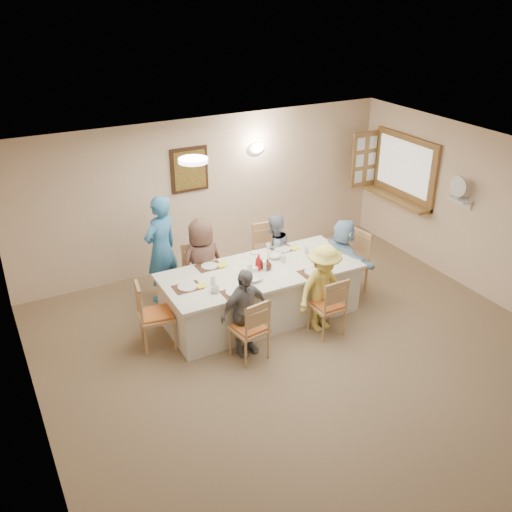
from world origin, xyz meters
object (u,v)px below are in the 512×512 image
condiment_ketchup (258,262)px  diner_back_right (274,252)px  chair_left_end (156,314)px  diner_back_left (202,264)px  diner_front_left (245,312)px  dining_table (261,293)px  chair_front_right (327,305)px  serving_hatch (405,168)px  desk_fan (460,190)px  chair_back_left (200,274)px  chair_right_end (349,263)px  chair_front_left (249,328)px  caregiver (161,249)px  chair_back_right (270,255)px  diner_front_right (323,288)px  diner_right_end (343,258)px

condiment_ketchup → diner_back_right: bearing=46.7°
chair_left_end → condiment_ketchup: bearing=-80.9°
diner_back_left → condiment_ketchup: (0.57, -0.67, 0.19)m
diner_front_left → dining_table: bearing=39.2°
chair_front_right → diner_front_left: 1.22m
serving_hatch → desk_fan: size_ratio=5.00×
chair_left_end → diner_back_left: 1.19m
dining_table → diner_back_right: diner_back_right is taller
desk_fan → diner_front_left: desk_fan is taller
dining_table → chair_back_left: size_ratio=3.08×
diner_front_left → diner_back_right: bearing=39.2°
chair_front_right → chair_right_end: 1.24m
serving_hatch → condiment_ketchup: 3.48m
chair_front_left → chair_right_end: chair_right_end is taller
dining_table → chair_front_left: bearing=-126.9°
serving_hatch → caregiver: bearing=176.6°
chair_back_right → condiment_ketchup: condiment_ketchup is taller
diner_front_right → condiment_ketchup: size_ratio=5.16×
dining_table → chair_front_left: size_ratio=3.16×
diner_front_right → chair_back_left: bearing=120.5°
chair_back_left → diner_back_left: bearing=-90.0°
serving_hatch → chair_back_left: serving_hatch is taller
diner_back_left → diner_front_right: (1.20, -1.36, -0.05)m
chair_right_end → dining_table: bearing=-98.6°
diner_back_right → diner_back_left: bearing=-11.4°
serving_hatch → chair_front_right: serving_hatch is taller
chair_back_left → diner_back_left: (0.00, -0.12, 0.23)m
chair_front_left → diner_right_end: diner_right_end is taller
chair_back_right → diner_back_right: (0.00, -0.12, 0.11)m
dining_table → diner_back_right: (0.60, 0.68, 0.23)m
chair_back_left → desk_fan: bearing=-18.4°
chair_back_left → chair_front_left: chair_back_left is taller
condiment_ketchup → diner_back_left: bearing=130.1°
dining_table → caregiver: (-1.05, 1.15, 0.45)m
chair_front_right → diner_right_end: 1.16m
chair_back_right → chair_front_left: size_ratio=1.12×
diner_back_right → diner_front_left: size_ratio=1.00×
diner_right_end → diner_front_left: bearing=107.9°
chair_right_end → diner_front_right: bearing=-63.0°
chair_front_left → diner_front_left: size_ratio=0.73×
diner_back_left → chair_right_end: bearing=154.8°
chair_back_left → chair_right_end: (2.15, -0.80, 0.04)m
desk_fan → caregiver: 4.57m
diner_back_right → condiment_ketchup: diner_back_right is taller
diner_front_left → diner_right_end: 2.13m
desk_fan → chair_front_left: desk_fan is taller
diner_front_left → condiment_ketchup: (0.57, 0.69, 0.28)m
diner_front_left → chair_back_right: bearing=41.6°
chair_front_left → caregiver: (-0.45, 1.95, 0.39)m
chair_right_end → diner_right_end: (-0.13, 0.00, 0.12)m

